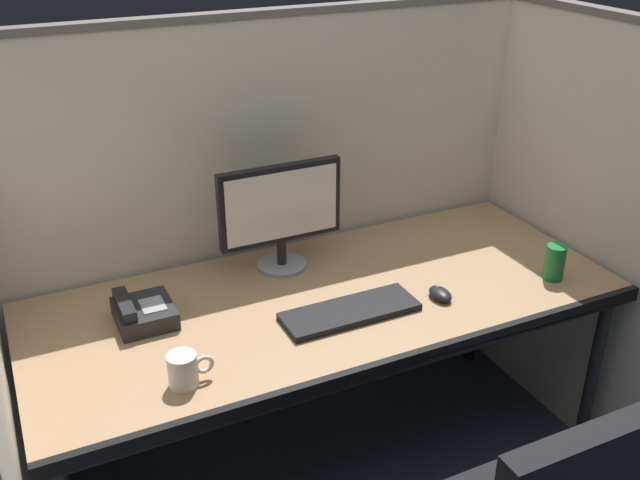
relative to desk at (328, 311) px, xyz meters
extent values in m
cube|color=beige|center=(0.00, 0.46, 0.08)|extent=(2.20, 0.05, 1.55)
cube|color=#605B56|center=(0.00, 0.46, 0.87)|extent=(2.21, 0.06, 0.02)
cube|color=beige|center=(0.99, -0.09, 0.08)|extent=(0.05, 1.40, 1.55)
cube|color=#605B56|center=(0.99, -0.09, 0.87)|extent=(0.06, 1.41, 0.02)
cube|color=#997551|center=(0.00, 0.01, 0.03)|extent=(1.90, 0.80, 0.04)
cube|color=black|center=(0.00, -0.38, 0.03)|extent=(1.90, 0.02, 0.05)
cylinder|color=black|center=(0.89, -0.33, -0.34)|extent=(0.04, 0.04, 0.70)
cylinder|color=black|center=(-0.89, 0.35, -0.34)|extent=(0.04, 0.04, 0.70)
cylinder|color=black|center=(0.89, 0.35, -0.34)|extent=(0.04, 0.04, 0.70)
cylinder|color=gray|center=(-0.05, 0.26, 0.06)|extent=(0.17, 0.17, 0.01)
cylinder|color=black|center=(-0.05, 0.26, 0.11)|extent=(0.03, 0.03, 0.09)
cube|color=black|center=(-0.05, 0.26, 0.29)|extent=(0.43, 0.03, 0.27)
cube|color=silver|center=(-0.05, 0.24, 0.29)|extent=(0.39, 0.01, 0.23)
cube|color=black|center=(0.02, -0.12, 0.06)|extent=(0.43, 0.15, 0.02)
ellipsoid|color=black|center=(0.32, -0.16, 0.07)|extent=(0.06, 0.10, 0.03)
cylinder|color=#59595B|center=(0.32, -0.14, 0.08)|extent=(0.01, 0.01, 0.01)
cylinder|color=#197233|center=(0.74, -0.21, 0.11)|extent=(0.07, 0.07, 0.12)
cylinder|color=silver|center=(-0.54, -0.24, 0.10)|extent=(0.08, 0.08, 0.09)
torus|color=silver|center=(-0.48, -0.24, 0.10)|extent=(0.06, 0.01, 0.06)
cube|color=black|center=(-0.56, 0.12, 0.08)|extent=(0.17, 0.19, 0.06)
cube|color=black|center=(-0.62, 0.12, 0.12)|extent=(0.04, 0.17, 0.03)
cube|color=gray|center=(-0.54, 0.11, 0.11)|extent=(0.07, 0.09, 0.00)
camera|label=1|loc=(-0.88, -1.78, 1.25)|focal=40.43mm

